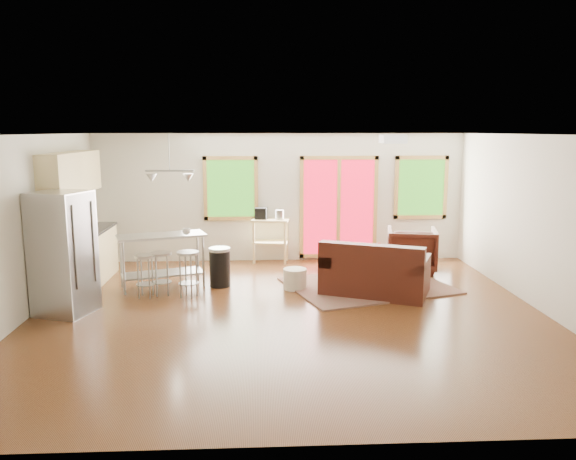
{
  "coord_description": "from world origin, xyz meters",
  "views": [
    {
      "loc": [
        -0.41,
        -7.88,
        2.66
      ],
      "look_at": [
        0.0,
        0.3,
        1.2
      ],
      "focal_mm": 35.0,
      "sensor_mm": 36.0,
      "label": 1
    }
  ],
  "objects_px": {
    "loveseat": "(374,273)",
    "armchair": "(412,247)",
    "rug": "(368,285)",
    "ottoman": "(341,260)",
    "kitchen_cart": "(269,225)",
    "island": "(162,251)",
    "coffee_table": "(387,265)",
    "refrigerator": "(64,253)"
  },
  "relations": [
    {
      "from": "loveseat",
      "to": "armchair",
      "type": "distance_m",
      "value": 1.8
    },
    {
      "from": "rug",
      "to": "ottoman",
      "type": "distance_m",
      "value": 1.16
    },
    {
      "from": "rug",
      "to": "kitchen_cart",
      "type": "height_order",
      "value": "kitchen_cart"
    },
    {
      "from": "armchair",
      "to": "kitchen_cart",
      "type": "bearing_deg",
      "value": -6.08
    },
    {
      "from": "armchair",
      "to": "island",
      "type": "bearing_deg",
      "value": 23.04
    },
    {
      "from": "rug",
      "to": "coffee_table",
      "type": "xyz_separation_m",
      "value": [
        0.39,
        0.25,
        0.29
      ]
    },
    {
      "from": "ottoman",
      "to": "refrigerator",
      "type": "distance_m",
      "value": 5.01
    },
    {
      "from": "coffee_table",
      "to": "rug",
      "type": "bearing_deg",
      "value": -146.82
    },
    {
      "from": "rug",
      "to": "refrigerator",
      "type": "relative_size",
      "value": 1.45
    },
    {
      "from": "rug",
      "to": "ottoman",
      "type": "relative_size",
      "value": 4.0
    },
    {
      "from": "rug",
      "to": "island",
      "type": "distance_m",
      "value": 3.58
    },
    {
      "from": "loveseat",
      "to": "kitchen_cart",
      "type": "height_order",
      "value": "kitchen_cart"
    },
    {
      "from": "armchair",
      "to": "refrigerator",
      "type": "relative_size",
      "value": 0.51
    },
    {
      "from": "island",
      "to": "loveseat",
      "type": "bearing_deg",
      "value": -9.68
    },
    {
      "from": "loveseat",
      "to": "island",
      "type": "xyz_separation_m",
      "value": [
        -3.54,
        0.6,
        0.28
      ]
    },
    {
      "from": "loveseat",
      "to": "ottoman",
      "type": "bearing_deg",
      "value": 124.74
    },
    {
      "from": "ottoman",
      "to": "kitchen_cart",
      "type": "height_order",
      "value": "kitchen_cart"
    },
    {
      "from": "island",
      "to": "kitchen_cart",
      "type": "relative_size",
      "value": 1.39
    },
    {
      "from": "rug",
      "to": "ottoman",
      "type": "bearing_deg",
      "value": 105.43
    },
    {
      "from": "coffee_table",
      "to": "loveseat",
      "type": "bearing_deg",
      "value": -117.17
    },
    {
      "from": "rug",
      "to": "kitchen_cart",
      "type": "bearing_deg",
      "value": 131.33
    },
    {
      "from": "loveseat",
      "to": "refrigerator",
      "type": "bearing_deg",
      "value": -148.09
    },
    {
      "from": "rug",
      "to": "kitchen_cart",
      "type": "relative_size",
      "value": 2.32
    },
    {
      "from": "coffee_table",
      "to": "ottoman",
      "type": "xyz_separation_m",
      "value": [
        -0.69,
        0.85,
        -0.09
      ]
    },
    {
      "from": "kitchen_cart",
      "to": "loveseat",
      "type": "bearing_deg",
      "value": -54.69
    },
    {
      "from": "rug",
      "to": "loveseat",
      "type": "xyz_separation_m",
      "value": [
        0.01,
        -0.48,
        0.34
      ]
    },
    {
      "from": "rug",
      "to": "coffee_table",
      "type": "distance_m",
      "value": 0.55
    },
    {
      "from": "rug",
      "to": "armchair",
      "type": "distance_m",
      "value": 1.51
    },
    {
      "from": "rug",
      "to": "island",
      "type": "height_order",
      "value": "island"
    },
    {
      "from": "refrigerator",
      "to": "island",
      "type": "height_order",
      "value": "refrigerator"
    },
    {
      "from": "refrigerator",
      "to": "kitchen_cart",
      "type": "height_order",
      "value": "refrigerator"
    },
    {
      "from": "ottoman",
      "to": "loveseat",
      "type": "bearing_deg",
      "value": -78.6
    },
    {
      "from": "loveseat",
      "to": "kitchen_cart",
      "type": "xyz_separation_m",
      "value": [
        -1.68,
        2.37,
        0.41
      ]
    },
    {
      "from": "refrigerator",
      "to": "island",
      "type": "bearing_deg",
      "value": 66.57
    },
    {
      "from": "rug",
      "to": "kitchen_cart",
      "type": "distance_m",
      "value": 2.63
    },
    {
      "from": "refrigerator",
      "to": "kitchen_cart",
      "type": "bearing_deg",
      "value": 63.88
    },
    {
      "from": "rug",
      "to": "coffee_table",
      "type": "relative_size",
      "value": 2.68
    },
    {
      "from": "island",
      "to": "kitchen_cart",
      "type": "xyz_separation_m",
      "value": [
        1.86,
        1.76,
        0.13
      ]
    },
    {
      "from": "refrigerator",
      "to": "kitchen_cart",
      "type": "distance_m",
      "value": 4.33
    },
    {
      "from": "rug",
      "to": "island",
      "type": "bearing_deg",
      "value": 177.95
    },
    {
      "from": "refrigerator",
      "to": "island",
      "type": "distance_m",
      "value": 1.79
    },
    {
      "from": "armchair",
      "to": "kitchen_cart",
      "type": "relative_size",
      "value": 0.82
    }
  ]
}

